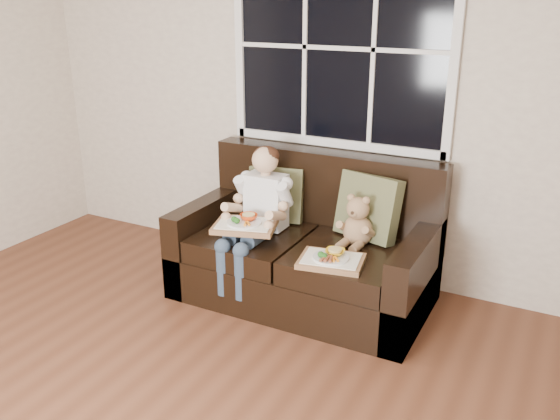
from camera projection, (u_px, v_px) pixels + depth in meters
The scene contains 8 objects.
window_back at pixel (339, 48), 4.01m from camera, with size 1.62×0.04×1.37m.
loveseat at pixel (307, 254), 4.09m from camera, with size 1.70×0.92×0.96m.
pillow_left at pixel (276, 194), 4.24m from camera, with size 0.42×0.27×0.40m.
pillow_right at pixel (368, 207), 3.93m from camera, with size 0.47×0.30×0.44m.
child at pixel (259, 205), 4.00m from camera, with size 0.40×0.60×0.90m.
teddy_bear at pixel (357, 224), 3.84m from camera, with size 0.21×0.27×0.35m.
tray_left at pixel (245, 224), 3.88m from camera, with size 0.47×0.41×0.09m.
tray_right at pixel (331, 259), 3.60m from camera, with size 0.43×0.36×0.09m.
Camera 1 is at (1.87, -1.38, 2.00)m, focal length 38.00 mm.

